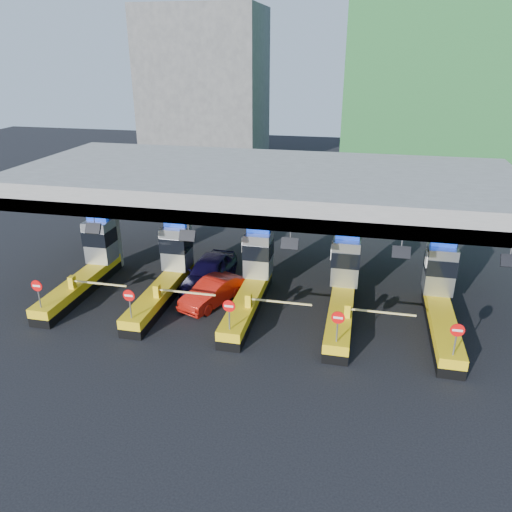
# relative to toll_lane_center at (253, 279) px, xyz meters

# --- Properties ---
(ground) EXTENTS (120.00, 120.00, 0.00)m
(ground) POSITION_rel_toll_lane_center_xyz_m (-0.00, -0.28, -1.40)
(ground) COLOR black
(ground) RESTS_ON ground
(toll_canopy) EXTENTS (28.00, 12.09, 7.00)m
(toll_canopy) POSITION_rel_toll_lane_center_xyz_m (-0.00, 2.59, 4.74)
(toll_canopy) COLOR slate
(toll_canopy) RESTS_ON ground
(toll_lane_far_left) EXTENTS (4.43, 8.00, 4.16)m
(toll_lane_far_left) POSITION_rel_toll_lane_center_xyz_m (-10.00, 0.00, 0.00)
(toll_lane_far_left) COLOR black
(toll_lane_far_left) RESTS_ON ground
(toll_lane_left) EXTENTS (4.43, 8.00, 4.16)m
(toll_lane_left) POSITION_rel_toll_lane_center_xyz_m (-5.00, 0.00, 0.00)
(toll_lane_left) COLOR black
(toll_lane_left) RESTS_ON ground
(toll_lane_center) EXTENTS (4.43, 8.00, 4.16)m
(toll_lane_center) POSITION_rel_toll_lane_center_xyz_m (0.00, 0.00, 0.00)
(toll_lane_center) COLOR black
(toll_lane_center) RESTS_ON ground
(toll_lane_right) EXTENTS (4.43, 8.00, 4.16)m
(toll_lane_right) POSITION_rel_toll_lane_center_xyz_m (5.00, 0.00, 0.00)
(toll_lane_right) COLOR black
(toll_lane_right) RESTS_ON ground
(toll_lane_far_right) EXTENTS (4.43, 8.00, 4.16)m
(toll_lane_far_right) POSITION_rel_toll_lane_center_xyz_m (10.00, 0.00, 0.00)
(toll_lane_far_right) COLOR black
(toll_lane_far_right) RESTS_ON ground
(bg_building_scaffold) EXTENTS (18.00, 12.00, 28.00)m
(bg_building_scaffold) POSITION_rel_toll_lane_center_xyz_m (12.00, 31.72, 12.60)
(bg_building_scaffold) COLOR #1E5926
(bg_building_scaffold) RESTS_ON ground
(bg_building_concrete) EXTENTS (14.00, 10.00, 18.00)m
(bg_building_concrete) POSITION_rel_toll_lane_center_xyz_m (-14.00, 35.72, 7.60)
(bg_building_concrete) COLOR #4C4C49
(bg_building_concrete) RESTS_ON ground
(van) EXTENTS (2.49, 5.49, 1.83)m
(van) POSITION_rel_toll_lane_center_xyz_m (-2.99, 1.48, -0.48)
(van) COLOR black
(van) RESTS_ON ground
(red_car) EXTENTS (3.04, 4.57, 1.43)m
(red_car) POSITION_rel_toll_lane_center_xyz_m (-2.14, -0.73, -0.68)
(red_car) COLOR #AF160D
(red_car) RESTS_ON ground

